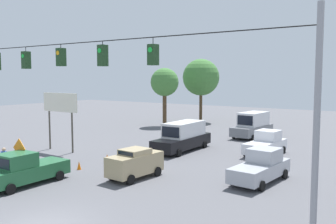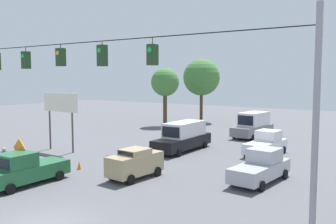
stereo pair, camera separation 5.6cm
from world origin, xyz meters
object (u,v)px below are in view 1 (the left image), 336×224
traffic_cone_third (107,158)px  traffic_cone_fifth (157,146)px  overhead_signal_span (61,97)px  traffic_cone_fourth (134,151)px  box_truck_black_withflow_far (183,136)px  box_truck_grey_withflow_deep (253,125)px  pickup_truck_green_parked_shoulder (24,170)px  traffic_cone_second (79,165)px  roadside_billboard (60,107)px  tree_horizon_right (165,83)px  pickup_truck_white_oncoming_deep (266,144)px  sedan_tan_withflow_mid (135,163)px  work_zone_sign (19,152)px  pedestrian (4,160)px  pickup_truck_silver_oncoming_far (261,167)px  traffic_cone_nearest (36,175)px  tree_horizon_left (201,77)px

traffic_cone_third → traffic_cone_fifth: bearing=-91.3°
overhead_signal_span → traffic_cone_fourth: 15.81m
box_truck_black_withflow_far → box_truck_grey_withflow_deep: bearing=-102.1°
pickup_truck_green_parked_shoulder → traffic_cone_fourth: pickup_truck_green_parked_shoulder is taller
traffic_cone_second → traffic_cone_fifth: same height
roadside_billboard → tree_horizon_right: size_ratio=0.66×
pickup_truck_green_parked_shoulder → traffic_cone_second: (0.19, -4.71, -0.66)m
overhead_signal_span → pickup_truck_white_oncoming_deep: size_ratio=4.36×
traffic_cone_fifth → roadside_billboard: (6.81, 5.71, 3.73)m
box_truck_grey_withflow_deep → pickup_truck_white_oncoming_deep: size_ratio=1.22×
traffic_cone_second → traffic_cone_fifth: bearing=-90.1°
sedan_tan_withflow_mid → tree_horizon_right: (14.12, -23.64, 4.99)m
traffic_cone_third → work_zone_sign: bearing=85.7°
pedestrian → pickup_truck_silver_oncoming_far: bearing=-152.8°
pickup_truck_green_parked_shoulder → traffic_cone_second: size_ratio=8.88×
pickup_truck_green_parked_shoulder → sedan_tan_withflow_mid: 7.04m
work_zone_sign → traffic_cone_nearest: bearing=-117.3°
box_truck_grey_withflow_deep → traffic_cone_second: (4.82, 21.53, -1.08)m
sedan_tan_withflow_mid → pedestrian: 9.55m
pedestrian → roadside_billboard: bearing=-67.9°
box_truck_grey_withflow_deep → tree_horizon_right: size_ratio=0.79×
traffic_cone_nearest → roadside_billboard: 10.63m
pickup_truck_green_parked_shoulder → tree_horizon_right: (9.41, -28.88, 5.05)m
tree_horizon_right → traffic_cone_third: bearing=113.3°
roadside_billboard → pickup_truck_white_oncoming_deep: bearing=-151.2°
box_truck_black_withflow_far → traffic_cone_fourth: box_truck_black_withflow_far is taller
traffic_cone_fifth → roadside_billboard: roadside_billboard is taller
overhead_signal_span → tree_horizon_left: tree_horizon_left is taller
overhead_signal_span → work_zone_sign: 8.69m
overhead_signal_span → traffic_cone_nearest: (6.88, -3.43, -5.56)m
overhead_signal_span → box_truck_black_withflow_far: overhead_signal_span is taller
work_zone_sign → sedan_tan_withflow_mid: bearing=-138.7°
traffic_cone_third → traffic_cone_fifth: (-0.15, -6.60, 0.00)m
pickup_truck_green_parked_shoulder → overhead_signal_span: bearing=160.8°
traffic_cone_second → overhead_signal_span: bearing=133.6°
pickup_truck_white_oncoming_deep → box_truck_grey_withflow_deep: bearing=-61.6°
sedan_tan_withflow_mid → traffic_cone_fifth: sedan_tan_withflow_mid is taller
box_truck_black_withflow_far → pickup_truck_white_oncoming_deep: (-7.02, -2.47, -0.34)m
pickup_truck_green_parked_shoulder → roadside_billboard: bearing=-51.2°
sedan_tan_withflow_mid → traffic_cone_nearest: 6.59m
box_truck_black_withflow_far → pickup_truck_white_oncoming_deep: box_truck_black_withflow_far is taller
traffic_cone_second → tree_horizon_left: tree_horizon_left is taller
tree_horizon_right → traffic_cone_nearest: bearing=107.9°
box_truck_black_withflow_far → traffic_cone_nearest: size_ratio=11.74×
traffic_cone_fourth → roadside_billboard: (6.82, 2.31, 3.73)m
pickup_truck_silver_oncoming_far → roadside_billboard: size_ratio=1.04×
box_truck_grey_withflow_deep → roadside_billboard: (11.61, 17.55, 2.65)m
box_truck_black_withflow_far → work_zone_sign: size_ratio=2.59×
sedan_tan_withflow_mid → work_zone_sign: (5.60, 4.91, 0.95)m
traffic_cone_second → traffic_cone_third: (0.13, -3.09, 0.00)m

